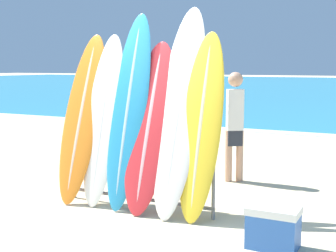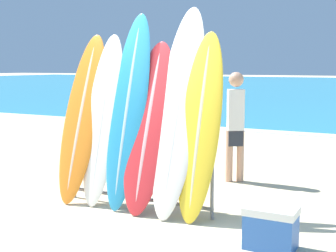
{
  "view_description": "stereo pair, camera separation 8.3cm",
  "coord_description": "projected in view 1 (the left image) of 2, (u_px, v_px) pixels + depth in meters",
  "views": [
    {
      "loc": [
        2.87,
        -4.02,
        1.74
      ],
      "look_at": [
        0.02,
        1.59,
        0.92
      ],
      "focal_mm": 50.0,
      "sensor_mm": 36.0,
      "label": 1
    },
    {
      "loc": [
        2.94,
        -3.98,
        1.74
      ],
      "look_at": [
        0.02,
        1.59,
        0.92
      ],
      "focal_mm": 50.0,
      "sensor_mm": 36.0,
      "label": 2
    }
  ],
  "objects": [
    {
      "name": "ground_plane",
      "position": [
        100.0,
        227.0,
        5.07
      ],
      "size": [
        160.0,
        160.0,
        0.0
      ],
      "primitive_type": "plane",
      "color": "beige"
    },
    {
      "name": "surfboard_slot_1",
      "position": [
        103.0,
        119.0,
        5.87
      ],
      "size": [
        0.49,
        0.64,
        2.14
      ],
      "color": "silver",
      "rests_on": "ground_plane"
    },
    {
      "name": "surfboard_rack",
      "position": [
        138.0,
        169.0,
        5.69
      ],
      "size": [
        2.0,
        0.04,
        0.9
      ],
      "color": "slate",
      "rests_on": "ground_plane"
    },
    {
      "name": "surfboard_slot_3",
      "position": [
        150.0,
        126.0,
        5.57
      ],
      "size": [
        0.58,
        0.75,
        2.04
      ],
      "color": "red",
      "rests_on": "ground_plane"
    },
    {
      "name": "surfboard_slot_2",
      "position": [
        129.0,
        110.0,
        5.72
      ],
      "size": [
        0.49,
        0.75,
        2.4
      ],
      "color": "teal",
      "rests_on": "ground_plane"
    },
    {
      "name": "person_near_water",
      "position": [
        157.0,
        106.0,
        10.63
      ],
      "size": [
        0.21,
        0.26,
        1.53
      ],
      "rotation": [
        0.0,
        0.0,
        1.35
      ],
      "color": "#A87A5B",
      "rests_on": "ground_plane"
    },
    {
      "name": "cooler_box",
      "position": [
        273.0,
        227.0,
        4.47
      ],
      "size": [
        0.49,
        0.34,
        0.41
      ],
      "color": "#2D60B7",
      "rests_on": "ground_plane"
    },
    {
      "name": "person_far_left",
      "position": [
        109.0,
        116.0,
        8.5
      ],
      "size": [
        0.2,
        0.25,
        1.5
      ],
      "rotation": [
        0.0,
        0.0,
        4.51
      ],
      "color": "beige",
      "rests_on": "ground_plane"
    },
    {
      "name": "surfboard_slot_0",
      "position": [
        82.0,
        117.0,
        6.02
      ],
      "size": [
        0.54,
        0.8,
        2.16
      ],
      "color": "orange",
      "rests_on": "ground_plane"
    },
    {
      "name": "surfboard_slot_4",
      "position": [
        180.0,
        110.0,
        5.44
      ],
      "size": [
        0.54,
        0.89,
        2.45
      ],
      "color": "silver",
      "rests_on": "ground_plane"
    },
    {
      "name": "surfboard_slot_5",
      "position": [
        201.0,
        125.0,
        5.27
      ],
      "size": [
        0.48,
        0.66,
        2.14
      ],
      "color": "yellow",
      "rests_on": "ground_plane"
    },
    {
      "name": "person_mid_beach",
      "position": [
        235.0,
        122.0,
        6.97
      ],
      "size": [
        0.28,
        0.26,
        1.65
      ],
      "rotation": [
        0.0,
        0.0,
        0.56
      ],
      "color": "tan",
      "rests_on": "ground_plane"
    }
  ]
}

